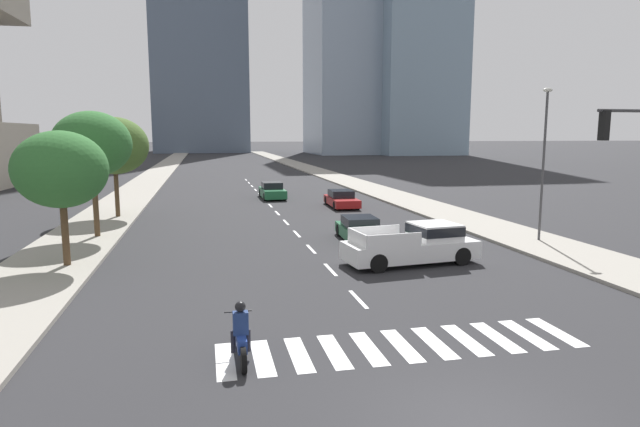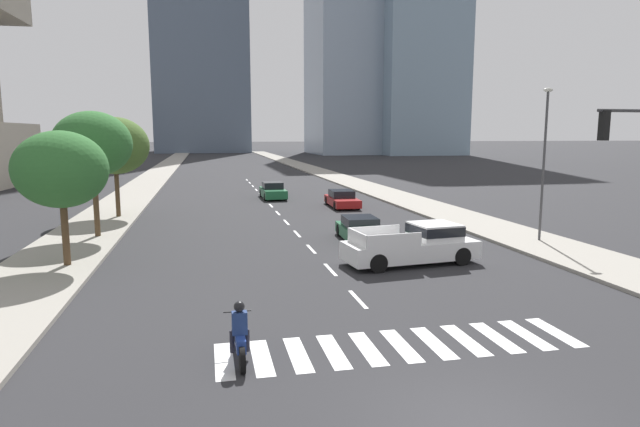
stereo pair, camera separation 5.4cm
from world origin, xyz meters
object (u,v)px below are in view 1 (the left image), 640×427
Objects in this scene: sedan_red_0 at (341,199)px; street_tree_nearest at (61,170)px; pickup_truck at (417,244)px; street_lamp_east at (544,153)px; sedan_green_1 at (360,230)px; motorcycle_lead at (241,337)px; street_tree_third at (114,146)px; street_tree_second at (92,144)px; sedan_green_2 at (272,191)px.

street_tree_nearest is (-15.58, -15.77, 3.44)m from sedan_red_0.
street_lamp_east reaches higher than pickup_truck.
sedan_green_1 is 0.83× the size of street_tree_nearest.
street_tree_nearest is at bearing -74.61° from sedan_green_1.
motorcycle_lead is 0.33× the size of street_tree_third.
sedan_green_1 is 9.79m from street_lamp_east.
street_tree_nearest is at bearing 30.34° from motorcycle_lead.
street_tree_second is at bearing 165.28° from street_lamp_east.
street_tree_nearest is at bearing -178.36° from street_lamp_east.
pickup_truck is at bearing 13.19° from sedan_green_1.
pickup_truck is 1.27× the size of sedan_green_2.
sedan_red_0 is at bearing 79.15° from pickup_truck.
motorcycle_lead is 11.48m from pickup_truck.
sedan_green_2 is 0.61× the size of street_lamp_east.
street_lamp_east is 1.38× the size of street_tree_nearest.
street_lamp_east is at bearing -55.39° from motorcycle_lead.
sedan_green_1 is at bearing -8.59° from sedan_red_0.
street_tree_third reaches higher than sedan_red_0.
street_tree_second is (-6.30, 16.85, 4.32)m from motorcycle_lead.
pickup_truck is 17.08m from street_tree_second.
pickup_truck is at bearing -44.35° from motorcycle_lead.
pickup_truck reaches higher than sedan_green_1.
motorcycle_lead is 18.50m from street_tree_second.
street_tree_nearest is (-21.93, -0.63, -0.47)m from street_lamp_east.
sedan_green_1 is (-2.30, -12.80, -0.01)m from sedan_red_0.
sedan_red_0 is 1.03× the size of sedan_green_2.
sedan_green_1 is at bearing -37.93° from street_tree_third.
street_lamp_east is (7.72, 2.78, 3.67)m from pickup_truck.
sedan_green_1 is 17.32m from street_tree_third.
pickup_truck is at bearing -47.41° from street_tree_third.
street_lamp_east reaches higher than street_tree_third.
sedan_green_2 is 0.71× the size of street_tree_second.
sedan_green_2 is (-3.06, 24.35, -0.18)m from pickup_truck.
sedan_green_1 is at bearing 5.54° from sedan_green_2.
street_lamp_east is (15.63, 11.08, 3.90)m from motorcycle_lead.
sedan_red_0 is at bearing 112.77° from street_lamp_east.
motorcycle_lead is 0.39× the size of street_tree_nearest.
street_tree_third is at bearing 126.07° from pickup_truck.
street_lamp_east is 1.18× the size of street_tree_third.
street_tree_nearest is 0.84× the size of street_tree_second.
pickup_truck is 21.36m from street_tree_third.
street_lamp_east is at bearing 1.64° from street_tree_nearest.
pickup_truck is at bearing 6.42° from sedan_green_2.
street_tree_third is at bearing 149.95° from street_lamp_east.
street_tree_second reaches higher than sedan_green_2.
motorcycle_lead reaches higher than sedan_red_0.
street_lamp_east is at bearing 24.38° from sedan_red_0.
sedan_green_2 is (-4.42, 6.43, 0.06)m from sedan_red_0.
sedan_green_1 is 14.03m from street_tree_nearest.
motorcycle_lead is 24.93m from street_tree_third.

